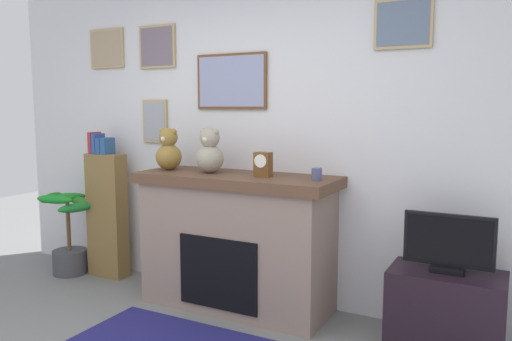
{
  "coord_description": "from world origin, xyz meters",
  "views": [
    {
      "loc": [
        1.85,
        -1.61,
        1.54
      ],
      "look_at": [
        0.13,
        1.66,
        1.07
      ],
      "focal_mm": 35.4,
      "sensor_mm": 36.0,
      "label": 1
    }
  ],
  "objects_px": {
    "teddy_bear_tan": "(169,151)",
    "teddy_bear_grey": "(210,153)",
    "fireplace": "(237,240)",
    "television": "(449,245)",
    "mantel_clock": "(263,164)",
    "candle_jar": "(317,174)",
    "bookshelf": "(107,211)",
    "potted_plant": "(68,237)",
    "tv_stand": "(445,312)"
  },
  "relations": [
    {
      "from": "potted_plant",
      "to": "mantel_clock",
      "type": "xyz_separation_m",
      "value": [
        2.0,
        0.03,
        0.78
      ]
    },
    {
      "from": "tv_stand",
      "to": "teddy_bear_grey",
      "type": "xyz_separation_m",
      "value": [
        -1.75,
        0.0,
        0.93
      ]
    },
    {
      "from": "candle_jar",
      "to": "teddy_bear_grey",
      "type": "height_order",
      "value": "teddy_bear_grey"
    },
    {
      "from": "bookshelf",
      "to": "television",
      "type": "bearing_deg",
      "value": -1.98
    },
    {
      "from": "fireplace",
      "to": "television",
      "type": "relative_size",
      "value": 2.88
    },
    {
      "from": "candle_jar",
      "to": "teddy_bear_grey",
      "type": "bearing_deg",
      "value": -179.97
    },
    {
      "from": "potted_plant",
      "to": "tv_stand",
      "type": "xyz_separation_m",
      "value": [
        3.29,
        0.03,
        -0.09
      ]
    },
    {
      "from": "potted_plant",
      "to": "tv_stand",
      "type": "relative_size",
      "value": 1.12
    },
    {
      "from": "bookshelf",
      "to": "tv_stand",
      "type": "relative_size",
      "value": 1.9
    },
    {
      "from": "television",
      "to": "teddy_bear_grey",
      "type": "height_order",
      "value": "teddy_bear_grey"
    },
    {
      "from": "bookshelf",
      "to": "teddy_bear_tan",
      "type": "height_order",
      "value": "teddy_bear_tan"
    },
    {
      "from": "mantel_clock",
      "to": "teddy_bear_grey",
      "type": "height_order",
      "value": "teddy_bear_grey"
    },
    {
      "from": "fireplace",
      "to": "teddy_bear_grey",
      "type": "bearing_deg",
      "value": -175.38
    },
    {
      "from": "fireplace",
      "to": "bookshelf",
      "type": "bearing_deg",
      "value": 176.79
    },
    {
      "from": "tv_stand",
      "to": "mantel_clock",
      "type": "relative_size",
      "value": 3.89
    },
    {
      "from": "candle_jar",
      "to": "teddy_bear_tan",
      "type": "bearing_deg",
      "value": -179.98
    },
    {
      "from": "mantel_clock",
      "to": "teddy_bear_grey",
      "type": "relative_size",
      "value": 0.52
    },
    {
      "from": "mantel_clock",
      "to": "teddy_bear_tan",
      "type": "bearing_deg",
      "value": 179.94
    },
    {
      "from": "teddy_bear_tan",
      "to": "teddy_bear_grey",
      "type": "distance_m",
      "value": 0.4
    },
    {
      "from": "mantel_clock",
      "to": "bookshelf",
      "type": "bearing_deg",
      "value": 176.58
    },
    {
      "from": "bookshelf",
      "to": "potted_plant",
      "type": "distance_m",
      "value": 0.46
    },
    {
      "from": "tv_stand",
      "to": "teddy_bear_tan",
      "type": "height_order",
      "value": "teddy_bear_tan"
    },
    {
      "from": "mantel_clock",
      "to": "teddy_bear_tan",
      "type": "xyz_separation_m",
      "value": [
        -0.85,
        0.0,
        0.06
      ]
    },
    {
      "from": "potted_plant",
      "to": "candle_jar",
      "type": "distance_m",
      "value": 2.53
    },
    {
      "from": "bookshelf",
      "to": "teddy_bear_grey",
      "type": "relative_size",
      "value": 3.82
    },
    {
      "from": "bookshelf",
      "to": "teddy_bear_grey",
      "type": "xyz_separation_m",
      "value": [
        1.18,
        -0.1,
        0.59
      ]
    },
    {
      "from": "teddy_bear_tan",
      "to": "teddy_bear_grey",
      "type": "xyz_separation_m",
      "value": [
        0.4,
        -0.0,
        0.0
      ]
    },
    {
      "from": "bookshelf",
      "to": "potted_plant",
      "type": "xyz_separation_m",
      "value": [
        -0.36,
        -0.13,
        -0.25
      ]
    },
    {
      "from": "fireplace",
      "to": "candle_jar",
      "type": "bearing_deg",
      "value": -1.56
    },
    {
      "from": "potted_plant",
      "to": "mantel_clock",
      "type": "distance_m",
      "value": 2.15
    },
    {
      "from": "television",
      "to": "candle_jar",
      "type": "bearing_deg",
      "value": 179.69
    },
    {
      "from": "fireplace",
      "to": "teddy_bear_tan",
      "type": "distance_m",
      "value": 0.91
    },
    {
      "from": "tv_stand",
      "to": "candle_jar",
      "type": "distance_m",
      "value": 1.2
    },
    {
      "from": "bookshelf",
      "to": "mantel_clock",
      "type": "bearing_deg",
      "value": -3.42
    },
    {
      "from": "fireplace",
      "to": "television",
      "type": "bearing_deg",
      "value": -0.85
    },
    {
      "from": "tv_stand",
      "to": "candle_jar",
      "type": "relative_size",
      "value": 7.98
    },
    {
      "from": "teddy_bear_tan",
      "to": "teddy_bear_grey",
      "type": "height_order",
      "value": "teddy_bear_grey"
    },
    {
      "from": "fireplace",
      "to": "potted_plant",
      "type": "height_order",
      "value": "fireplace"
    },
    {
      "from": "bookshelf",
      "to": "television",
      "type": "height_order",
      "value": "bookshelf"
    },
    {
      "from": "television",
      "to": "mantel_clock",
      "type": "xyz_separation_m",
      "value": [
        -1.29,
        0.0,
        0.43
      ]
    },
    {
      "from": "potted_plant",
      "to": "teddy_bear_tan",
      "type": "distance_m",
      "value": 1.42
    },
    {
      "from": "fireplace",
      "to": "teddy_bear_grey",
      "type": "relative_size",
      "value": 4.51
    },
    {
      "from": "bookshelf",
      "to": "candle_jar",
      "type": "distance_m",
      "value": 2.11
    },
    {
      "from": "tv_stand",
      "to": "teddy_bear_tan",
      "type": "bearing_deg",
      "value": 179.92
    },
    {
      "from": "teddy_bear_grey",
      "to": "fireplace",
      "type": "bearing_deg",
      "value": 4.62
    },
    {
      "from": "potted_plant",
      "to": "fireplace",
      "type": "bearing_deg",
      "value": 1.71
    },
    {
      "from": "potted_plant",
      "to": "candle_jar",
      "type": "height_order",
      "value": "candle_jar"
    },
    {
      "from": "mantel_clock",
      "to": "teddy_bear_tan",
      "type": "height_order",
      "value": "teddy_bear_tan"
    },
    {
      "from": "television",
      "to": "potted_plant",
      "type": "bearing_deg",
      "value": -179.47
    },
    {
      "from": "potted_plant",
      "to": "teddy_bear_tan",
      "type": "xyz_separation_m",
      "value": [
        1.15,
        0.03,
        0.84
      ]
    }
  ]
}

